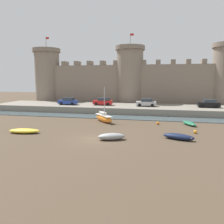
{
  "coord_description": "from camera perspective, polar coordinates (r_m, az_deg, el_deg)",
  "views": [
    {
      "loc": [
        7.1,
        -23.69,
        7.0
      ],
      "look_at": [
        1.02,
        5.13,
        2.5
      ],
      "focal_mm": 35.0,
      "sensor_mm": 36.0,
      "label": 1
    }
  ],
  "objects": [
    {
      "name": "ground_plane",
      "position": [
        25.7,
        -4.62,
        -7.15
      ],
      "size": [
        160.0,
        160.0,
        0.0
      ],
      "primitive_type": "plane",
      "color": "#4C3D2D"
    },
    {
      "name": "water_channel",
      "position": [
        40.02,
        1.52,
        -1.32
      ],
      "size": [
        80.0,
        4.5,
        0.1
      ],
      "primitive_type": "cube",
      "color": "#47565B",
      "rests_on": "ground"
    },
    {
      "name": "quay_road",
      "position": [
        46.99,
        3.12,
        0.93
      ],
      "size": [
        57.04,
        10.0,
        1.34
      ],
      "primitive_type": "cube",
      "color": "gray",
      "rests_on": "ground"
    },
    {
      "name": "castle",
      "position": [
        55.7,
        4.65,
        8.32
      ],
      "size": [
        52.34,
        7.29,
        17.98
      ],
      "color": "gray",
      "rests_on": "ground"
    },
    {
      "name": "rowboat_foreground_right",
      "position": [
        30.64,
        -21.92,
        -4.57
      ],
      "size": [
        4.15,
        1.95,
        0.59
      ],
      "color": "yellow",
      "rests_on": "ground"
    },
    {
      "name": "rowboat_foreground_left",
      "position": [
        25.37,
        -0.12,
        -6.38
      ],
      "size": [
        3.36,
        2.2,
        0.77
      ],
      "color": "gray",
      "rests_on": "ground"
    },
    {
      "name": "rowboat_near_channel_left",
      "position": [
        26.61,
        16.99,
        -6.13
      ],
      "size": [
        3.77,
        2.24,
        0.7
      ],
      "color": "#141E3D",
      "rests_on": "ground"
    },
    {
      "name": "rowboat_midflat_left",
      "position": [
        35.2,
        19.56,
        -2.8
      ],
      "size": [
        2.31,
        3.35,
        0.56
      ],
      "color": "#1E6B47",
      "rests_on": "ground"
    },
    {
      "name": "sailboat_foreground_centre",
      "position": [
        35.69,
        -2.19,
        -1.55
      ],
      "size": [
        4.16,
        4.53,
        5.72
      ],
      "color": "orange",
      "rests_on": "ground"
    },
    {
      "name": "mooring_buoy_mid_mud",
      "position": [
        30.25,
        20.94,
        -4.85
      ],
      "size": [
        0.44,
        0.44,
        0.44
      ],
      "primitive_type": "sphere",
      "color": "orange",
      "rests_on": "ground"
    },
    {
      "name": "mooring_buoy_near_channel",
      "position": [
        34.33,
        11.9,
        -2.88
      ],
      "size": [
        0.46,
        0.46,
        0.46
      ],
      "primitive_type": "sphere",
      "color": "orange",
      "rests_on": "ground"
    },
    {
      "name": "car_quay_centre_west",
      "position": [
        47.47,
        23.97,
        2.03
      ],
      "size": [
        4.14,
        1.95,
        1.62
      ],
      "color": "black",
      "rests_on": "quay_road"
    },
    {
      "name": "car_quay_west",
      "position": [
        49.08,
        -11.38,
        2.8
      ],
      "size": [
        4.14,
        1.95,
        1.62
      ],
      "color": "#263F99",
      "rests_on": "quay_road"
    },
    {
      "name": "car_quay_east",
      "position": [
        45.83,
        8.95,
        2.46
      ],
      "size": [
        4.14,
        1.95,
        1.62
      ],
      "color": "#B2B5B7",
      "rests_on": "quay_road"
    },
    {
      "name": "car_quay_centre_east",
      "position": [
        47.39,
        -2.39,
        2.76
      ],
      "size": [
        4.14,
        1.95,
        1.62
      ],
      "color": "red",
      "rests_on": "quay_road"
    }
  ]
}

